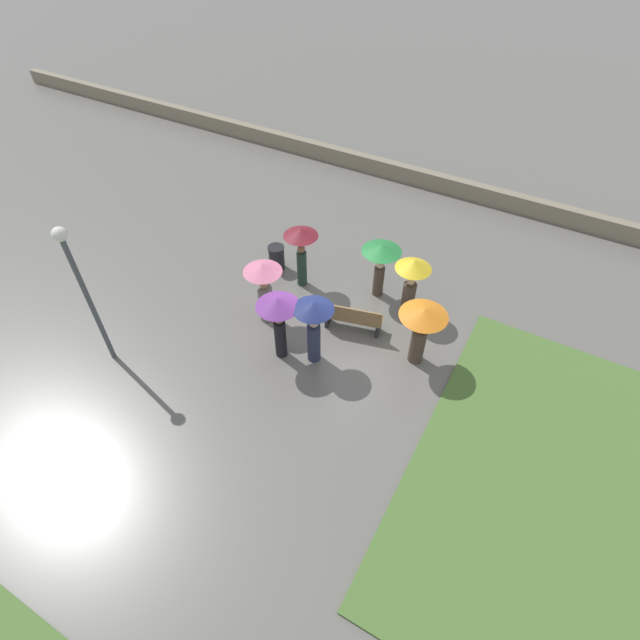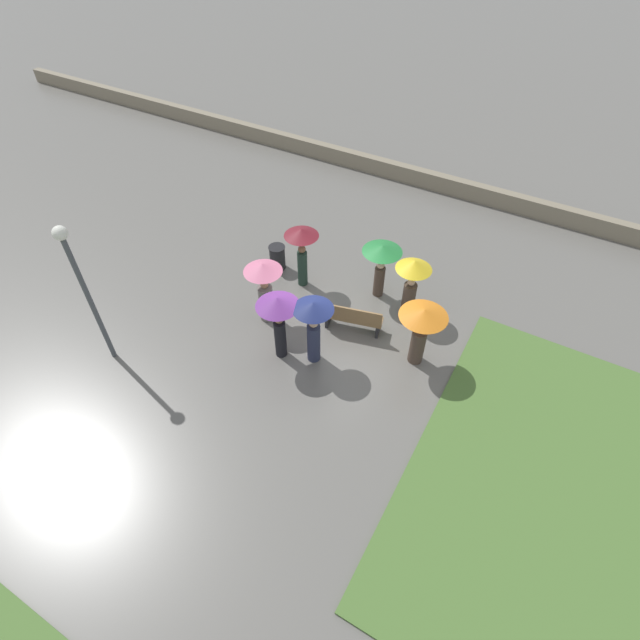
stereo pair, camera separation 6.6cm
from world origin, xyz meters
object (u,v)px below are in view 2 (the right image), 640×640
(park_bench, at_px, (353,318))
(crowd_person_orange, at_px, (422,325))
(crowd_person_pink, at_px, (264,283))
(crowd_person_purple, at_px, (278,312))
(lamp_post, at_px, (80,279))
(crowd_person_navy, at_px, (313,321))
(trash_bin, at_px, (277,257))
(crowd_person_yellow, at_px, (412,278))
(crowd_person_maroon, at_px, (302,245))
(crowd_person_green, at_px, (381,258))

(park_bench, height_order, crowd_person_orange, crowd_person_orange)
(crowd_person_pink, distance_m, crowd_person_purple, 1.43)
(crowd_person_pink, bearing_deg, crowd_person_orange, -119.40)
(lamp_post, relative_size, crowd_person_navy, 2.04)
(park_bench, distance_m, crowd_person_purple, 2.31)
(trash_bin, bearing_deg, crowd_person_orange, 164.75)
(crowd_person_yellow, height_order, crowd_person_maroon, crowd_person_maroon)
(crowd_person_green, xyz_separation_m, crowd_person_maroon, (2.15, 0.69, 0.12))
(crowd_person_purple, bearing_deg, trash_bin, 41.59)
(trash_bin, relative_size, crowd_person_navy, 0.40)
(lamp_post, xyz_separation_m, crowd_person_orange, (-6.83, -3.75, -1.32))
(crowd_person_navy, distance_m, crowd_person_purple, 0.87)
(lamp_post, bearing_deg, crowd_person_green, -131.47)
(lamp_post, bearing_deg, trash_bin, -108.46)
(trash_bin, xyz_separation_m, crowd_person_navy, (-2.83, 2.63, 0.98))
(crowd_person_navy, bearing_deg, crowd_person_green, -171.89)
(crowd_person_purple, bearing_deg, crowd_person_maroon, 26.83)
(park_bench, distance_m, crowd_person_maroon, 2.58)
(trash_bin, xyz_separation_m, crowd_person_yellow, (-4.24, -0.14, 0.88))
(lamp_post, distance_m, crowd_person_green, 7.55)
(trash_bin, xyz_separation_m, crowd_person_orange, (-5.11, 1.39, 0.89))
(trash_bin, distance_m, crowd_person_orange, 5.37)
(crowd_person_orange, distance_m, crowd_person_pink, 4.19)
(crowd_person_green, height_order, crowd_person_yellow, crowd_person_yellow)
(park_bench, xyz_separation_m, crowd_person_pink, (2.27, 0.74, 0.82))
(park_bench, bearing_deg, lamp_post, 24.19)
(park_bench, bearing_deg, trash_bin, -35.27)
(crowd_person_green, relative_size, crowd_person_yellow, 0.95)
(crowd_person_navy, bearing_deg, crowd_person_yellow, 168.14)
(lamp_post, xyz_separation_m, crowd_person_green, (-4.92, -5.57, -1.30))
(trash_bin, xyz_separation_m, crowd_person_green, (-3.21, -0.43, 0.91))
(lamp_post, height_order, trash_bin, lamp_post)
(crowd_person_yellow, bearing_deg, park_bench, 52.65)
(park_bench, distance_m, crowd_person_pink, 2.52)
(crowd_person_orange, xyz_separation_m, crowd_person_purple, (3.09, 1.53, 0.23))
(crowd_person_orange, relative_size, crowd_person_yellow, 0.97)
(crowd_person_orange, distance_m, crowd_person_maroon, 4.21)
(lamp_post, bearing_deg, crowd_person_purple, -149.40)
(park_bench, relative_size, crowd_person_orange, 0.92)
(crowd_person_pink, bearing_deg, park_bench, -109.69)
(crowd_person_green, relative_size, crowd_person_pink, 0.91)
(park_bench, relative_size, crowd_person_pink, 0.86)
(crowd_person_green, xyz_separation_m, crowd_person_orange, (-1.91, 1.82, -0.03))
(crowd_person_yellow, bearing_deg, crowd_person_purple, 52.70)
(crowd_person_orange, relative_size, crowd_person_pink, 0.93)
(crowd_person_green, bearing_deg, park_bench, -173.00)
(crowd_person_orange, bearing_deg, crowd_person_pink, -142.21)
(lamp_post, distance_m, crowd_person_purple, 4.48)
(crowd_person_orange, xyz_separation_m, crowd_person_maroon, (4.05, -1.13, 0.15))
(crowd_person_purple, bearing_deg, park_bench, -28.91)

